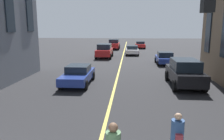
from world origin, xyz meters
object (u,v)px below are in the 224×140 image
at_px(car_blue_near, 78,75).
at_px(pedestrian_companion, 177,140).
at_px(car_black_mid, 185,72).
at_px(car_blue_parked_b, 165,58).
at_px(car_red_trailing, 140,45).
at_px(car_red_oncoming, 104,51).
at_px(car_white_parked_a, 132,50).
at_px(car_red_far, 114,44).

height_order(car_blue_near, pedestrian_companion, pedestrian_companion).
xyz_separation_m(car_black_mid, pedestrian_companion, (-9.52, 2.44, -0.14)).
distance_m(car_blue_parked_b, car_blue_near, 12.11).
distance_m(car_red_trailing, car_black_mid, 28.36).
relative_size(car_blue_parked_b, car_blue_near, 0.89).
height_order(car_red_trailing, pedestrian_companion, pedestrian_companion).
relative_size(car_blue_parked_b, car_red_oncoming, 0.83).
height_order(car_red_oncoming, car_white_parked_a, car_red_oncoming).
distance_m(car_white_parked_a, pedestrian_companion, 27.32).
bearing_deg(car_white_parked_a, car_red_trailing, -8.85).
bearing_deg(pedestrian_companion, car_blue_parked_b, -7.42).
xyz_separation_m(car_red_far, car_black_mid, (-25.86, -6.91, 0.00)).
relative_size(car_red_oncoming, car_white_parked_a, 1.07).
bearing_deg(car_red_far, car_black_mid, -165.04).
relative_size(car_red_far, car_white_parked_a, 1.07).
bearing_deg(car_red_far, car_blue_near, 178.40).
bearing_deg(car_red_oncoming, car_blue_parked_b, -123.27).
distance_m(car_red_far, car_white_parked_a, 8.76).
bearing_deg(car_red_oncoming, car_red_far, -2.06).
bearing_deg(car_blue_parked_b, car_red_trailing, 5.73).
bearing_deg(car_red_trailing, car_black_mid, -176.13).
distance_m(car_blue_parked_b, car_red_oncoming, 8.78).
relative_size(car_blue_near, car_black_mid, 0.94).
bearing_deg(car_blue_parked_b, car_red_far, 22.57).
xyz_separation_m(car_red_far, car_red_oncoming, (-11.81, 0.42, 0.00)).
height_order(car_blue_parked_b, pedestrian_companion, pedestrian_companion).
bearing_deg(car_red_oncoming, pedestrian_companion, -168.27).
bearing_deg(car_white_parked_a, car_red_oncoming, 134.61).
bearing_deg(car_red_trailing, car_blue_near, 168.63).
xyz_separation_m(car_blue_parked_b, car_white_parked_a, (8.55, 3.55, 0.00)).
distance_m(car_black_mid, car_red_oncoming, 15.85).
xyz_separation_m(car_red_trailing, car_blue_near, (-28.45, 5.72, 0.00)).
xyz_separation_m(car_white_parked_a, pedestrian_companion, (-27.30, -1.11, 0.13)).
distance_m(car_red_oncoming, pedestrian_companion, 24.07).
relative_size(car_black_mid, car_red_oncoming, 1.00).
bearing_deg(car_blue_parked_b, pedestrian_companion, 172.58).
height_order(car_red_far, car_blue_parked_b, car_red_far).
distance_m(car_red_trailing, car_blue_near, 29.02).
height_order(car_red_trailing, car_blue_parked_b, car_blue_parked_b).
xyz_separation_m(car_blue_parked_b, car_red_oncoming, (4.81, 7.34, 0.27)).
distance_m(car_blue_near, car_white_parked_a, 18.40).
bearing_deg(car_red_oncoming, car_white_parked_a, -45.39).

